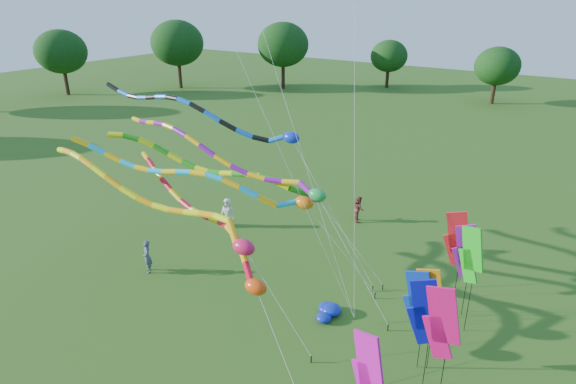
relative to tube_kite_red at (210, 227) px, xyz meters
The scene contains 20 objects.
ground 5.55m from the tube_kite_red, 30.00° to the right, with size 160.00×160.00×0.00m, color #265616.
tree_ring 3.25m from the tube_kite_red, 101.49° to the right, with size 119.51×117.15×9.64m.
tube_kite_red is the anchor object (origin of this frame).
tube_kite_orange 2.08m from the tube_kite_red, 153.08° to the right, with size 14.76×1.11×6.60m.
tube_kite_purple 3.44m from the tube_kite_red, 107.27° to the left, with size 15.47×1.18×7.65m.
tube_kite_blue 5.62m from the tube_kite_red, 128.24° to the left, with size 15.04×2.08×9.01m.
tube_kite_cyan 2.26m from the tube_kite_red, 127.03° to the left, with size 13.83×4.77×7.10m.
tube_kite_green 3.33m from the tube_kite_red, 104.26° to the left, with size 13.27×4.02×7.10m.
banner_pole_blue_a 9.06m from the tube_kite_red, ahead, with size 1.16×0.26×4.15m.
banner_pole_blue_b 9.67m from the tube_kite_red, ahead, with size 1.12×0.48×4.88m.
banner_pole_orange 9.38m from the tube_kite_red, ahead, with size 1.16×0.23×4.25m.
banner_pole_magenta_a 9.94m from the tube_kite_red, 22.50° to the right, with size 1.15×0.33×4.69m.
banner_pole_green 10.71m from the tube_kite_red, 22.62° to the left, with size 1.12×0.46×4.72m.
banner_pole_violet 10.73m from the tube_kite_red, 27.59° to the left, with size 1.12×0.48×4.38m.
banner_pole_magenta_b 10.57m from the tube_kite_red, ahead, with size 1.16×0.14×5.42m.
banner_pole_red 10.36m from the tube_kite_red, 28.74° to the left, with size 1.13×0.42×4.85m.
blue_nylon_heap 6.02m from the tube_kite_red, 19.71° to the left, with size 1.50×1.50×0.47m.
person_a 7.91m from the tube_kite_red, 125.39° to the left, with size 0.87×0.57×1.79m, color silver.
person_b 5.14m from the tube_kite_red, behind, with size 0.63×0.41×1.72m, color #454E61.
person_c 11.56m from the tube_kite_red, 80.49° to the left, with size 0.78×0.61×1.60m, color brown.
Camera 1 is at (9.42, -11.42, 12.96)m, focal length 30.00 mm.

